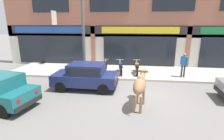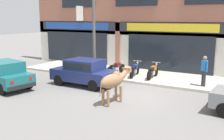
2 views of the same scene
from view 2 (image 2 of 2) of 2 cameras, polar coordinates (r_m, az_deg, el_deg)
The scene contains 11 objects.
ground_plane at distance 12.66m, azimuth 3.69°, elevation -5.58°, with size 90.00×90.00×0.00m, color slate.
sidewalk at distance 16.30m, azimuth 10.01°, elevation -1.64°, with size 19.00×3.77×0.15m, color #B7AFA3.
shop_building at distance 17.93m, azimuth 12.79°, elevation 11.78°, with size 23.00×1.40×8.26m.
cow at distance 11.27m, azimuth 0.35°, elevation -2.38°, with size 0.78×2.14×1.61m.
car_0 at distance 14.39m, azimuth -6.12°, elevation -0.22°, with size 3.64×1.66×1.46m.
car_2 at distance 14.86m, azimuth -22.51°, elevation -0.66°, with size 3.80×2.21×1.46m.
motorcycle_0 at distance 16.70m, azimuth 0.91°, elevation 0.45°, with size 0.61×1.80×0.88m.
motorcycle_1 at distance 16.10m, azimuth 4.96°, elevation 0.00°, with size 0.54×1.80×0.88m.
motorcycle_2 at distance 15.74m, azimuth 8.87°, elevation -0.35°, with size 0.52×1.81×0.88m.
pedestrian at distance 14.40m, azimuth 19.46°, elevation 0.48°, with size 0.39×0.37×1.60m.
utility_pole at distance 16.11m, azimuth -3.95°, elevation 8.48°, with size 0.18×0.18×5.49m, color #595651.
Camera 2 is at (5.27, -10.91, 3.66)m, focal length 42.00 mm.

